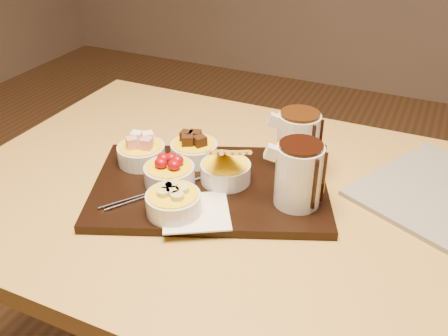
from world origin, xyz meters
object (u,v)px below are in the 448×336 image
at_px(dining_table, 249,233).
at_px(pitcher_milk_chocolate, 298,142).
at_px(bowl_strawberries, 169,175).
at_px(serving_board, 210,186).
at_px(pitcher_dark_chocolate, 298,176).

height_order(dining_table, pitcher_milk_chocolate, pitcher_milk_chocolate).
bearing_deg(dining_table, bowl_strawberries, -159.06).
bearing_deg(serving_board, pitcher_dark_chocolate, -19.98).
relative_size(bowl_strawberries, pitcher_milk_chocolate, 0.85).
bearing_deg(dining_table, serving_board, -164.14).
distance_m(serving_board, pitcher_dark_chocolate, 0.19).
relative_size(serving_board, pitcher_milk_chocolate, 3.90).
bearing_deg(serving_board, pitcher_milk_chocolate, 21.80).
height_order(serving_board, pitcher_dark_chocolate, pitcher_dark_chocolate).
height_order(serving_board, bowl_strawberries, bowl_strawberries).
xyz_separation_m(dining_table, pitcher_milk_chocolate, (0.06, 0.11, 0.18)).
height_order(dining_table, pitcher_dark_chocolate, pitcher_dark_chocolate).
distance_m(serving_board, pitcher_milk_chocolate, 0.20).
height_order(pitcher_dark_chocolate, pitcher_milk_chocolate, same).
relative_size(dining_table, bowl_strawberries, 12.00).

